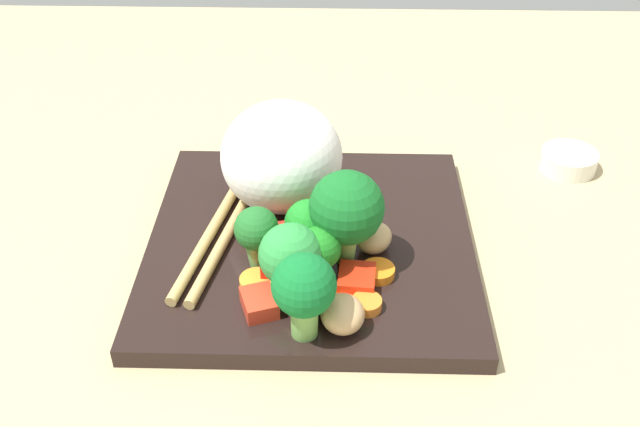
{
  "coord_description": "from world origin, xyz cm",
  "views": [
    {
      "loc": [
        46.79,
        2.0,
        37.98
      ],
      "look_at": [
        -0.41,
        0.75,
        3.51
      ],
      "focal_mm": 41.11,
      "sensor_mm": 36.0,
      "label": 1
    }
  ],
  "objects_px": {
    "rice_mound": "(282,157)",
    "carrot_slice_0": "(367,304)",
    "broccoli_floret_4": "(347,209)",
    "chopstick_pair": "(230,214)",
    "square_plate": "(311,244)",
    "sauce_cup": "(569,161)"
  },
  "relations": [
    {
      "from": "chopstick_pair",
      "to": "broccoli_floret_4",
      "type": "bearing_deg",
      "value": 71.94
    },
    {
      "from": "chopstick_pair",
      "to": "sauce_cup",
      "type": "relative_size",
      "value": 4.26
    },
    {
      "from": "rice_mound",
      "to": "carrot_slice_0",
      "type": "relative_size",
      "value": 4.62
    },
    {
      "from": "square_plate",
      "to": "chopstick_pair",
      "type": "relative_size",
      "value": 1.16
    },
    {
      "from": "carrot_slice_0",
      "to": "chopstick_pair",
      "type": "distance_m",
      "value": 0.15
    },
    {
      "from": "rice_mound",
      "to": "chopstick_pair",
      "type": "xyz_separation_m",
      "value": [
        0.02,
        -0.04,
        -0.04
      ]
    },
    {
      "from": "carrot_slice_0",
      "to": "square_plate",
      "type": "bearing_deg",
      "value": -152.42
    },
    {
      "from": "square_plate",
      "to": "sauce_cup",
      "type": "xyz_separation_m",
      "value": [
        -0.13,
        0.24,
        0.0
      ]
    },
    {
      "from": "chopstick_pair",
      "to": "square_plate",
      "type": "bearing_deg",
      "value": 82.45
    },
    {
      "from": "chopstick_pair",
      "to": "carrot_slice_0",
      "type": "bearing_deg",
      "value": 57.81
    },
    {
      "from": "rice_mound",
      "to": "carrot_slice_0",
      "type": "distance_m",
      "value": 0.15
    },
    {
      "from": "rice_mound",
      "to": "carrot_slice_0",
      "type": "xyz_separation_m",
      "value": [
        0.13,
        0.07,
        -0.04
      ]
    },
    {
      "from": "square_plate",
      "to": "chopstick_pair",
      "type": "height_order",
      "value": "chopstick_pair"
    },
    {
      "from": "rice_mound",
      "to": "chopstick_pair",
      "type": "bearing_deg",
      "value": -62.09
    },
    {
      "from": "broccoli_floret_4",
      "to": "carrot_slice_0",
      "type": "bearing_deg",
      "value": 16.3
    },
    {
      "from": "broccoli_floret_4",
      "to": "sauce_cup",
      "type": "bearing_deg",
      "value": 127.29
    },
    {
      "from": "rice_mound",
      "to": "sauce_cup",
      "type": "xyz_separation_m",
      "value": [
        -0.09,
        0.27,
        -0.05
      ]
    },
    {
      "from": "square_plate",
      "to": "chopstick_pair",
      "type": "bearing_deg",
      "value": -108.94
    },
    {
      "from": "sauce_cup",
      "to": "rice_mound",
      "type": "bearing_deg",
      "value": -72.28
    },
    {
      "from": "rice_mound",
      "to": "sauce_cup",
      "type": "distance_m",
      "value": 0.28
    },
    {
      "from": "sauce_cup",
      "to": "carrot_slice_0",
      "type": "bearing_deg",
      "value": -42.78
    },
    {
      "from": "carrot_slice_0",
      "to": "broccoli_floret_4",
      "type": "bearing_deg",
      "value": -163.7
    }
  ]
}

